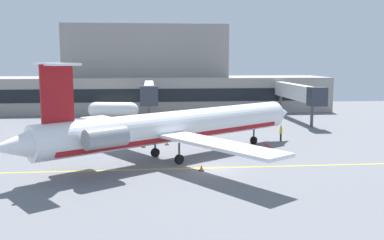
{
  "coord_description": "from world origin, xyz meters",
  "views": [
    {
      "loc": [
        -5.57,
        -37.99,
        9.81
      ],
      "look_at": [
        -0.83,
        10.59,
        3.0
      ],
      "focal_mm": 40.75,
      "sensor_mm": 36.0,
      "label": 1
    }
  ],
  "objects": [
    {
      "name": "ground",
      "position": [
        0.0,
        0.0,
        -0.05
      ],
      "size": [
        120.0,
        120.0,
        0.11
      ],
      "color": "slate"
    },
    {
      "name": "terminal_building",
      "position": [
        -6.04,
        47.16,
        5.95
      ],
      "size": [
        69.0,
        13.64,
        16.46
      ],
      "color": "gray",
      "rests_on": "ground"
    },
    {
      "name": "jet_bridge_west",
      "position": [
        -5.65,
        29.37,
        4.86
      ],
      "size": [
        2.4,
        19.78,
        6.24
      ],
      "color": "silver",
      "rests_on": "ground"
    },
    {
      "name": "jet_bridge_east",
      "position": [
        18.01,
        29.46,
        4.54
      ],
      "size": [
        2.4,
        19.61,
        5.92
      ],
      "color": "silver",
      "rests_on": "ground"
    },
    {
      "name": "regional_jet",
      "position": [
        -3.26,
        4.24,
        3.24
      ],
      "size": [
        30.7,
        25.45,
        9.53
      ],
      "color": "white",
      "rests_on": "ground"
    },
    {
      "name": "baggage_tug",
      "position": [
        3.2,
        22.9,
        0.87
      ],
      "size": [
        2.1,
        3.7,
        1.89
      ],
      "color": "silver",
      "rests_on": "ground"
    },
    {
      "name": "pushback_tractor",
      "position": [
        -11.91,
        20.84,
        0.95
      ],
      "size": [
        2.79,
        3.26,
        2.13
      ],
      "color": "#E5B20C",
      "rests_on": "ground"
    },
    {
      "name": "fuel_tank",
      "position": [
        -11.55,
        33.89,
        1.59
      ],
      "size": [
        8.31,
        3.52,
        2.86
      ],
      "color": "white",
      "rests_on": "ground"
    },
    {
      "name": "marshaller",
      "position": [
        10.14,
        12.5,
        0.99
      ],
      "size": [
        0.34,
        0.83,
        1.95
      ],
      "color": "#191E33",
      "rests_on": "ground"
    },
    {
      "name": "safety_cone_alpha",
      "position": [
        -6.33,
        10.32,
        0.25
      ],
      "size": [
        0.47,
        0.47,
        0.55
      ],
      "color": "orange",
      "rests_on": "ground"
    },
    {
      "name": "safety_cone_bravo",
      "position": [
        -16.24,
        10.39,
        0.25
      ],
      "size": [
        0.47,
        0.47,
        0.55
      ],
      "color": "orange",
      "rests_on": "ground"
    },
    {
      "name": "safety_cone_charlie",
      "position": [
        -3.67,
        11.48,
        0.25
      ],
      "size": [
        0.47,
        0.47,
        0.55
      ],
      "color": "orange",
      "rests_on": "ground"
    },
    {
      "name": "safety_cone_delta",
      "position": [
        -1.07,
        -0.56,
        0.25
      ],
      "size": [
        0.47,
        0.47,
        0.55
      ],
      "color": "orange",
      "rests_on": "ground"
    }
  ]
}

